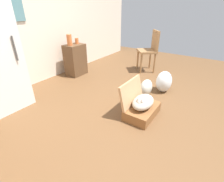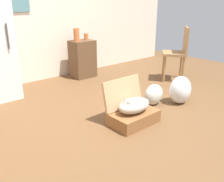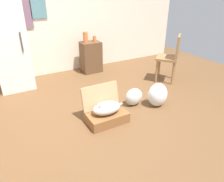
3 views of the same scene
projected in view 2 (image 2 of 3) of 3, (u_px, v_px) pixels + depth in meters
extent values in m
plane|color=brown|center=(127.00, 115.00, 3.28)|extent=(7.68, 7.68, 0.00)
cube|color=beige|center=(40.00, 8.00, 4.44)|extent=(6.40, 0.12, 2.60)
cube|color=#775669|center=(0.00, 6.00, 3.93)|extent=(0.36, 0.02, 0.55)
cube|color=brown|center=(134.00, 118.00, 3.05)|extent=(0.59, 0.37, 0.15)
cube|color=tan|center=(123.00, 93.00, 3.10)|extent=(0.59, 0.12, 0.37)
ellipsoid|color=#B2A899|center=(134.00, 105.00, 2.99)|extent=(0.44, 0.28, 0.17)
sphere|color=#B2A899|center=(127.00, 105.00, 2.90)|extent=(0.10, 0.10, 0.10)
cone|color=#B2A899|center=(129.00, 101.00, 2.86)|extent=(0.05, 0.05, 0.05)
cone|color=#B2A899|center=(125.00, 100.00, 2.90)|extent=(0.05, 0.05, 0.05)
cylinder|color=#B2A899|center=(142.00, 103.00, 3.16)|extent=(0.20, 0.03, 0.07)
ellipsoid|color=silver|center=(154.00, 95.00, 3.58)|extent=(0.32, 0.20, 0.30)
ellipsoid|color=silver|center=(180.00, 90.00, 3.62)|extent=(0.35, 0.29, 0.41)
cylinder|color=#4C4C4C|center=(8.00, 36.00, 3.44)|extent=(0.02, 0.02, 0.35)
cube|color=brown|center=(83.00, 59.00, 4.84)|extent=(0.44, 0.34, 0.71)
cylinder|color=#CC6B38|center=(76.00, 35.00, 4.61)|extent=(0.11, 0.11, 0.23)
cylinder|color=#CC6B38|center=(86.00, 37.00, 4.77)|extent=(0.08, 0.08, 0.12)
cylinder|color=olive|center=(164.00, 65.00, 4.87)|extent=(0.04, 0.04, 0.48)
cylinder|color=olive|center=(164.00, 69.00, 4.55)|extent=(0.04, 0.04, 0.48)
cylinder|color=olive|center=(181.00, 65.00, 4.83)|extent=(0.04, 0.04, 0.48)
cylinder|color=olive|center=(183.00, 70.00, 4.50)|extent=(0.04, 0.04, 0.48)
cube|color=olive|center=(174.00, 53.00, 4.60)|extent=(0.60, 0.60, 0.05)
cube|color=olive|center=(186.00, 40.00, 4.48)|extent=(0.34, 0.30, 0.46)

